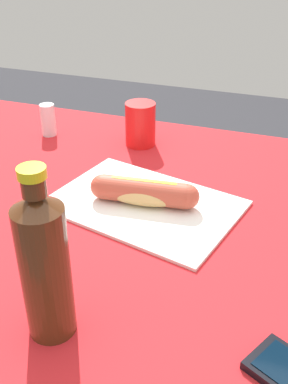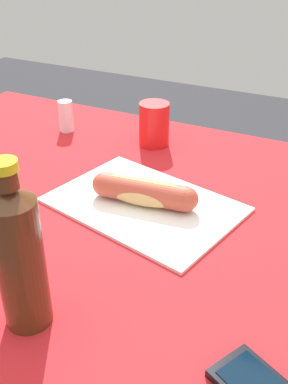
{
  "view_description": "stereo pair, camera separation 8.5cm",
  "coord_description": "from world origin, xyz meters",
  "views": [
    {
      "loc": [
        -0.3,
        0.65,
        1.21
      ],
      "look_at": [
        -0.06,
        -0.03,
        0.78
      ],
      "focal_mm": 43.2,
      "sensor_mm": 36.0,
      "label": 1
    },
    {
      "loc": [
        -0.38,
        0.62,
        1.21
      ],
      "look_at": [
        -0.06,
        -0.03,
        0.78
      ],
      "focal_mm": 43.2,
      "sensor_mm": 36.0,
      "label": 2
    }
  ],
  "objects": [
    {
      "name": "soda_bottle",
      "position": [
        -0.05,
        0.29,
        0.85
      ],
      "size": [
        0.06,
        0.06,
        0.24
      ],
      "color": "#4C2814",
      "rests_on": "dining_table"
    },
    {
      "name": "dining_table",
      "position": [
        0.0,
        0.0,
        0.62
      ],
      "size": [
        1.25,
        0.88,
        0.75
      ],
      "color": "brown",
      "rests_on": "ground"
    },
    {
      "name": "hot_dog",
      "position": [
        -0.06,
        -0.03,
        0.78
      ],
      "size": [
        0.2,
        0.07,
        0.05
      ],
      "color": "#DBB26B",
      "rests_on": "paper_wrapper"
    },
    {
      "name": "salt_shaker",
      "position": [
        0.28,
        -0.27,
        0.79
      ],
      "size": [
        0.04,
        0.04,
        0.08
      ],
      "primitive_type": "cylinder",
      "color": "silver",
      "rests_on": "dining_table"
    },
    {
      "name": "drinking_cup",
      "position": [
        0.04,
        -0.29,
        0.8
      ],
      "size": [
        0.07,
        0.07,
        0.1
      ],
      "primitive_type": "cylinder",
      "color": "red",
      "rests_on": "dining_table"
    },
    {
      "name": "paper_wrapper",
      "position": [
        -0.06,
        -0.03,
        0.75
      ],
      "size": [
        0.38,
        0.3,
        0.01
      ],
      "primitive_type": "cube",
      "rotation": [
        0.0,
        0.0,
        -0.23
      ],
      "color": "white",
      "rests_on": "dining_table"
    }
  ]
}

